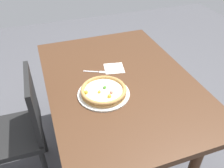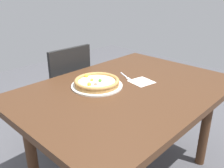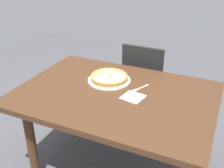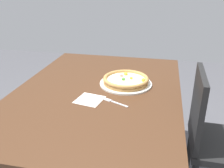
% 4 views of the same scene
% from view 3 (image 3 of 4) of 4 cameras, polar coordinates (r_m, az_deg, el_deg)
% --- Properties ---
extents(dining_table, '(1.39, 0.99, 0.73)m').
position_cam_3_polar(dining_table, '(1.97, 0.65, -4.12)').
color(dining_table, '#472B19').
rests_on(dining_table, ground).
extents(chair_near, '(0.41, 0.41, 0.89)m').
position_cam_3_polar(chair_near, '(2.63, 6.92, 0.37)').
color(chair_near, black).
rests_on(chair_near, ground).
extents(plate, '(0.33, 0.33, 0.01)m').
position_cam_3_polar(plate, '(2.09, -0.61, 0.82)').
color(plate, silver).
rests_on(plate, dining_table).
extents(pizza, '(0.29, 0.29, 0.04)m').
position_cam_3_polar(pizza, '(2.08, -0.62, 1.45)').
color(pizza, '#B78447').
rests_on(pizza, plate).
extents(fork, '(0.08, 0.16, 0.00)m').
position_cam_3_polar(fork, '(1.98, 5.72, -0.97)').
color(fork, silver).
rests_on(fork, dining_table).
extents(napkin, '(0.16, 0.16, 0.00)m').
position_cam_3_polar(napkin, '(1.87, 4.44, -2.74)').
color(napkin, white).
rests_on(napkin, dining_table).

